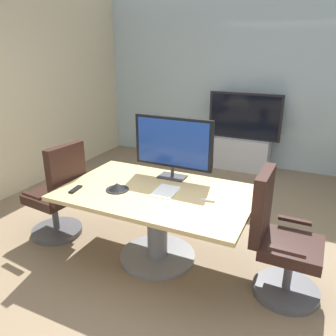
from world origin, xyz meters
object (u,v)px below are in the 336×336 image
(wall_display_unit, at_px, (242,144))
(remote_control, at_px, (76,189))
(office_chair_left, at_px, (59,199))
(conference_table, at_px, (157,210))
(conference_phone, at_px, (117,187))
(office_chair_right, at_px, (280,245))
(tv_monitor, at_px, (173,144))

(wall_display_unit, bearing_deg, remote_control, -104.74)
(office_chair_left, bearing_deg, wall_display_unit, 163.12)
(conference_table, relative_size, conference_phone, 8.17)
(office_chair_right, relative_size, tv_monitor, 1.30)
(office_chair_left, bearing_deg, office_chair_right, 98.72)
(wall_display_unit, height_order, remote_control, wall_display_unit)
(conference_table, relative_size, office_chair_left, 1.65)
(office_chair_left, height_order, office_chair_right, same)
(tv_monitor, relative_size, remote_control, 4.94)
(office_chair_left, distance_m, wall_display_unit, 3.29)
(tv_monitor, bearing_deg, conference_table, -88.47)
(wall_display_unit, distance_m, remote_control, 3.36)
(office_chair_left, xyz_separation_m, conference_phone, (0.80, -0.04, 0.31))
(conference_table, bearing_deg, wall_display_unit, 87.25)
(conference_table, bearing_deg, tv_monitor, 91.53)
(office_chair_left, height_order, wall_display_unit, wall_display_unit)
(wall_display_unit, bearing_deg, office_chair_right, -70.92)
(conference_table, height_order, remote_control, remote_control)
(wall_display_unit, bearing_deg, conference_phone, -99.18)
(office_chair_left, xyz_separation_m, wall_display_unit, (1.29, 3.02, -0.01))
(office_chair_left, xyz_separation_m, tv_monitor, (1.14, 0.49, 0.63))
(office_chair_right, height_order, tv_monitor, tv_monitor)
(office_chair_right, bearing_deg, tv_monitor, 72.49)
(office_chair_right, height_order, remote_control, office_chair_right)
(conference_phone, bearing_deg, wall_display_unit, 80.82)
(tv_monitor, bearing_deg, remote_control, -135.12)
(conference_phone, xyz_separation_m, remote_control, (-0.36, -0.18, -0.02))
(remote_control, bearing_deg, conference_phone, 18.21)
(conference_table, distance_m, conference_phone, 0.44)
(conference_table, bearing_deg, office_chair_right, -0.02)
(conference_table, xyz_separation_m, wall_display_unit, (0.14, 2.92, -0.09))
(office_chair_right, bearing_deg, remote_control, 100.38)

